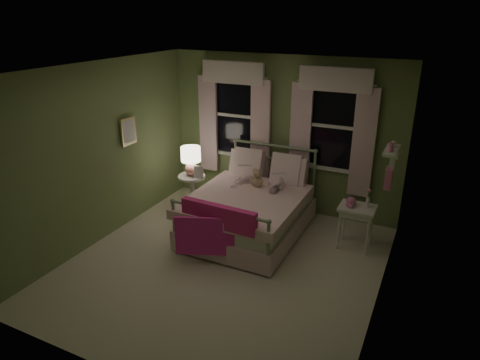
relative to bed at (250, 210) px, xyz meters
The scene contains 18 objects.
room_shell 1.36m from the bed, 85.99° to the right, with size 4.20×4.20×4.20m.
bed is the anchor object (origin of this frame).
pink_throw 1.05m from the bed, 90.00° to the right, with size 1.10×0.44×0.71m.
child_left 0.76m from the bed, 123.60° to the left, with size 0.28×0.18×0.77m, color #F7D1DD.
child_right 0.73m from the bed, 56.40° to the left, with size 0.33×0.25×0.67m, color #F7D1DD.
book_left 0.66m from the bed, 148.52° to the left, with size 0.20×0.27×0.03m, color beige.
book_right 0.63m from the bed, 31.48° to the left, with size 0.20×0.27×0.02m, color beige.
teddy_bear 0.49m from the bed, 90.00° to the left, with size 0.23×0.18×0.31m.
nightstand_left 1.23m from the bed, 167.39° to the left, with size 0.46×0.46×0.65m.
table_lamp 1.36m from the bed, 167.39° to the left, with size 0.33×0.33×0.49m.
book_nightstand 1.15m from the bed, behind, with size 0.16×0.22×0.02m, color beige.
nightstand_right 1.59m from the bed, ahead, with size 0.50×0.40×0.64m.
pink_toy 1.52m from the bed, ahead, with size 0.14×0.19×0.14m.
bud_vase 1.75m from the bed, 10.08° to the left, with size 0.06×0.06×0.28m.
window_left 1.79m from the bed, 127.23° to the left, with size 1.34×0.13×1.96m.
window_right 1.85m from the bed, 48.11° to the left, with size 1.34×0.13×1.96m.
wall_shelf 2.29m from the bed, ahead, with size 0.15×0.50×0.60m.
framed_picture 2.22m from the bed, 167.85° to the right, with size 0.03×0.32×0.42m.
Camera 1 is at (2.37, -4.39, 3.23)m, focal length 32.00 mm.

